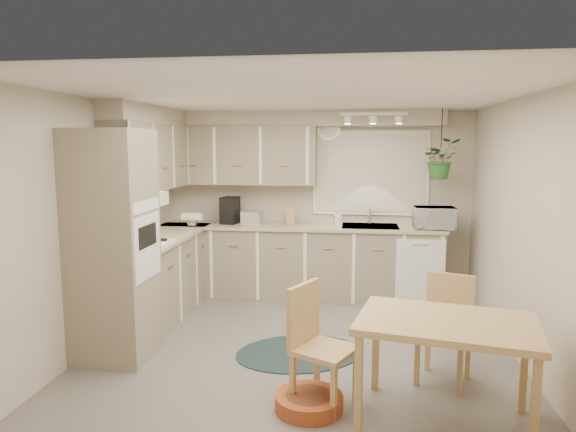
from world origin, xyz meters
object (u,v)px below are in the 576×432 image
object	(u,v)px
chair_left	(325,347)
braided_rug	(299,353)
chair_back	(444,331)
pet_bed	(309,402)
dining_table	(445,372)
microwave	(434,215)

from	to	relation	value
chair_left	braided_rug	size ratio (longest dim) A/B	0.76
chair_back	pet_bed	world-z (taller)	chair_back
dining_table	pet_bed	distance (m)	1.01
braided_rug	pet_bed	distance (m)	1.05
chair_back	chair_left	bearing A→B (deg)	49.86
pet_bed	chair_back	bearing A→B (deg)	29.28
chair_left	microwave	bearing A→B (deg)	-176.51
dining_table	braided_rug	bearing A→B (deg)	136.31
dining_table	pet_bed	xyz separation A→B (m)	(-0.96, 0.06, -0.32)
microwave	pet_bed	bearing A→B (deg)	-115.66
dining_table	pet_bed	world-z (taller)	dining_table
chair_left	pet_bed	xyz separation A→B (m)	(-0.11, -0.10, -0.40)
chair_left	chair_back	world-z (taller)	chair_left
chair_left	microwave	size ratio (longest dim) A/B	1.88
braided_rug	microwave	distance (m)	2.57
dining_table	chair_back	bearing A→B (deg)	80.86
chair_back	pet_bed	distance (m)	1.28
dining_table	microwave	distance (m)	3.00
dining_table	chair_left	xyz separation A→B (m)	(-0.85, 0.16, 0.08)
dining_table	chair_left	world-z (taller)	chair_left
chair_back	microwave	size ratio (longest dim) A/B	1.81
chair_back	microwave	xyz separation A→B (m)	(0.23, 2.23, 0.66)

